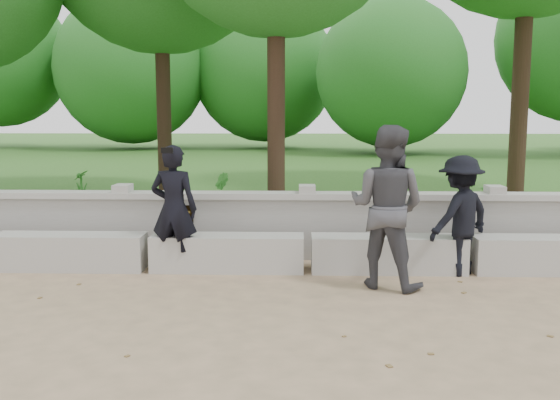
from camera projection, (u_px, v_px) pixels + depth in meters
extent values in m
plane|color=tan|center=(102.00, 319.00, 5.98)|extent=(80.00, 80.00, 0.00)
cube|color=#25561B|center=(240.00, 171.00, 19.82)|extent=(40.00, 22.00, 0.25)
cube|color=#AAA7A0|center=(70.00, 252.00, 7.86)|extent=(1.90, 0.45, 0.45)
cube|color=#AAA7A0|center=(228.00, 253.00, 7.80)|extent=(1.90, 0.45, 0.45)
cube|color=#AAA7A0|center=(388.00, 254.00, 7.74)|extent=(1.90, 0.45, 0.45)
cube|color=#AAA7A0|center=(551.00, 255.00, 7.68)|extent=(1.90, 0.45, 0.45)
cube|color=#9F9D97|center=(160.00, 228.00, 8.50)|extent=(12.50, 0.25, 0.82)
cube|color=#AAA7A0|center=(159.00, 195.00, 8.44)|extent=(12.50, 0.35, 0.08)
cube|color=black|center=(180.00, 214.00, 8.32)|extent=(0.36, 0.02, 0.24)
imported|color=black|center=(174.00, 209.00, 7.64)|extent=(0.62, 0.45, 1.58)
cube|color=black|center=(167.00, 150.00, 7.23)|extent=(0.14, 0.04, 0.07)
imported|color=#3F3F44|center=(387.00, 207.00, 6.99)|extent=(1.11, 1.03, 1.83)
imported|color=black|center=(460.00, 216.00, 7.55)|extent=(1.08, 1.00, 1.46)
cylinder|color=#382619|center=(163.00, 91.00, 12.54)|extent=(0.29, 0.29, 4.31)
cylinder|color=#382619|center=(276.00, 91.00, 9.67)|extent=(0.28, 0.28, 4.10)
cylinder|color=#382619|center=(522.00, 66.00, 13.34)|extent=(0.37, 0.37, 5.41)
imported|color=#347E2B|center=(12.00, 210.00, 9.25)|extent=(0.36, 0.31, 0.56)
imported|color=#347E2B|center=(220.00, 192.00, 10.88)|extent=(0.35, 0.41, 0.68)
imported|color=#347E2B|center=(499.00, 207.00, 9.49)|extent=(0.66, 0.62, 0.58)
imported|color=#347E2B|center=(81.00, 187.00, 11.67)|extent=(0.37, 0.40, 0.65)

